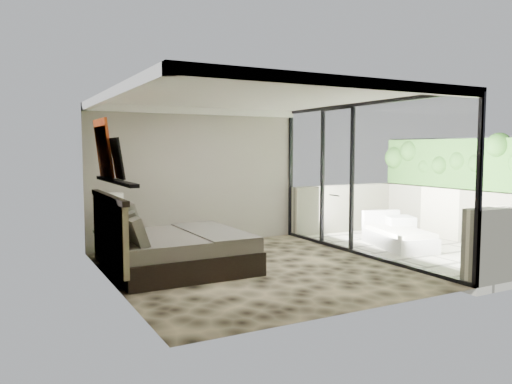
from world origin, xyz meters
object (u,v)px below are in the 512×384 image
table_lamp (113,207)px  lounger (397,237)px  nightstand (111,244)px  ottoman (399,229)px  bed (172,249)px

table_lamp → lounger: bearing=-15.9°
nightstand → lounger: size_ratio=0.30×
table_lamp → ottoman: size_ratio=1.22×
bed → nightstand: (-0.68, 1.31, -0.09)m
table_lamp → lounger: size_ratio=0.36×
ottoman → nightstand: bearing=168.6°
ottoman → lounger: lounger is taller
bed → ottoman: size_ratio=4.03×
bed → nightstand: bearing=117.4°
nightstand → bed: bearing=-44.2°
nightstand → ottoman: size_ratio=0.99×
nightstand → table_lamp: (0.04, -0.04, 0.67)m
table_lamp → ottoman: bearing=-11.1°
bed → nightstand: bed is taller
bed → ottoman: (5.05, 0.16, -0.08)m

